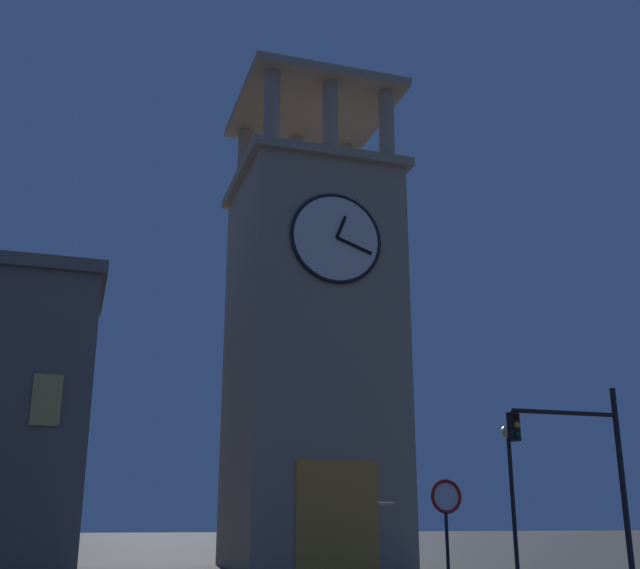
{
  "coord_description": "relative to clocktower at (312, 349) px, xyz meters",
  "views": [
    {
      "loc": [
        10.59,
        29.39,
        1.83
      ],
      "look_at": [
        0.63,
        -2.14,
        11.91
      ],
      "focal_mm": 43.49,
      "sensor_mm": 36.0,
      "label": 1
    }
  ],
  "objects": [
    {
      "name": "clocktower",
      "position": [
        0.0,
        0.0,
        0.0
      ],
      "size": [
        7.1,
        7.3,
        23.32
      ],
      "color": "gray",
      "rests_on": "ground_plane"
    },
    {
      "name": "traffic_signal_near",
      "position": [
        -3.52,
        13.52,
        -5.54
      ],
      "size": [
        3.4,
        0.41,
        5.34
      ],
      "color": "black",
      "rests_on": "ground_plane"
    },
    {
      "name": "street_lamp",
      "position": [
        -4.23,
        8.57,
        -5.53
      ],
      "size": [
        0.44,
        0.44,
        4.87
      ],
      "color": "black",
      "rests_on": "ground_plane"
    },
    {
      "name": "no_horn_sign",
      "position": [
        1.16,
        14.6,
        -6.81
      ],
      "size": [
        0.78,
        0.14,
        2.75
      ],
      "color": "black",
      "rests_on": "ground_plane"
    }
  ]
}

